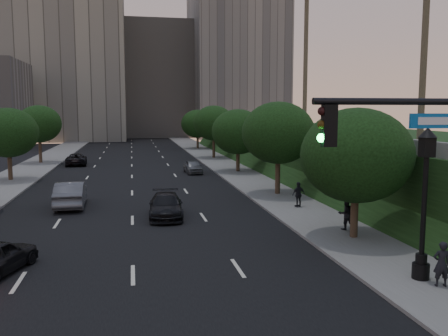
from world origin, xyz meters
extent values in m
cube|color=black|center=(0.00, 30.00, 0.01)|extent=(16.00, 140.00, 0.02)
cube|color=slate|center=(10.25, 30.00, 0.07)|extent=(4.50, 140.00, 0.15)
cube|color=slate|center=(-10.25, 30.00, 0.07)|extent=(4.50, 140.00, 0.15)
cube|color=black|center=(22.00, 28.00, 2.00)|extent=(18.00, 90.00, 4.00)
cube|color=slate|center=(13.50, 28.00, 4.35)|extent=(0.35, 90.00, 0.70)
cube|color=gray|center=(-14.00, 92.00, 16.00)|extent=(26.00, 20.00, 32.00)
cube|color=gray|center=(6.00, 102.00, 13.00)|extent=(22.00, 18.00, 26.00)
cube|color=gray|center=(24.00, 96.00, 18.00)|extent=(20.00, 22.00, 36.00)
cylinder|color=#38281C|center=(10.30, 8.00, 1.43)|extent=(0.36, 0.36, 2.86)
ellipsoid|color=black|center=(10.30, 8.00, 4.03)|extent=(5.20, 5.20, 4.42)
cylinder|color=#38281C|center=(10.30, 20.00, 1.61)|extent=(0.36, 0.36, 3.21)
ellipsoid|color=black|center=(10.30, 20.00, 4.53)|extent=(5.20, 5.20, 4.42)
cylinder|color=#38281C|center=(10.30, 33.00, 1.43)|extent=(0.36, 0.36, 2.86)
ellipsoid|color=black|center=(10.30, 33.00, 4.03)|extent=(5.20, 5.20, 4.42)
cylinder|color=#38281C|center=(10.30, 47.00, 1.61)|extent=(0.36, 0.36, 3.21)
ellipsoid|color=black|center=(10.30, 47.00, 4.53)|extent=(5.20, 5.20, 4.42)
cylinder|color=#38281C|center=(10.30, 62.00, 1.43)|extent=(0.36, 0.36, 2.86)
ellipsoid|color=black|center=(10.30, 62.00, 4.03)|extent=(5.20, 5.20, 4.42)
cylinder|color=#38281C|center=(-10.30, 31.00, 1.50)|extent=(0.36, 0.36, 2.99)
ellipsoid|color=black|center=(-10.30, 31.00, 4.22)|extent=(5.00, 5.00, 4.25)
cylinder|color=#38281C|center=(-10.30, 45.00, 1.63)|extent=(0.36, 0.36, 3.26)
ellipsoid|color=black|center=(-10.30, 45.00, 4.59)|extent=(5.00, 5.00, 4.25)
cylinder|color=#4C4233|center=(17.50, 14.00, 10.00)|extent=(0.40, 0.40, 12.00)
cylinder|color=#4C4233|center=(16.00, 30.00, 11.25)|extent=(0.40, 0.40, 14.50)
cylinder|color=black|center=(6.76, -2.25, 6.30)|extent=(5.40, 0.16, 0.16)
cube|color=black|center=(4.46, -2.25, 5.75)|extent=(0.32, 0.22, 0.95)
sphere|color=black|center=(4.28, -2.25, 6.08)|extent=(0.20, 0.20, 0.20)
sphere|color=#3F2B0A|center=(4.28, -2.25, 5.78)|extent=(0.20, 0.20, 0.20)
sphere|color=#19F24C|center=(4.28, -2.25, 5.48)|extent=(0.20, 0.20, 0.20)
cube|color=#0D62AE|center=(7.16, -2.25, 5.85)|extent=(1.40, 0.05, 0.35)
cylinder|color=black|center=(10.06, 2.31, 0.35)|extent=(0.60, 0.60, 0.70)
cylinder|color=black|center=(10.06, 2.31, 0.85)|extent=(0.40, 0.40, 0.40)
cylinder|color=black|center=(10.06, 2.31, 2.80)|extent=(0.18, 0.18, 3.60)
cube|color=black|center=(10.06, 2.31, 4.85)|extent=(0.42, 0.42, 0.70)
cone|color=black|center=(10.06, 2.31, 5.35)|extent=(0.64, 0.64, 0.35)
sphere|color=black|center=(10.06, 2.31, 5.55)|extent=(0.14, 0.14, 0.14)
imported|color=#57595E|center=(-3.82, 18.61, 0.82)|extent=(1.91, 5.02, 1.63)
imported|color=black|center=(-6.09, 42.63, 0.66)|extent=(2.54, 4.93, 1.33)
imported|color=black|center=(1.91, 14.51, 0.67)|extent=(2.16, 4.73, 1.34)
imported|color=slate|center=(5.86, 33.31, 0.64)|extent=(1.71, 3.85, 1.29)
imported|color=black|center=(10.29, 1.53, 0.93)|extent=(0.63, 0.47, 1.56)
imported|color=black|center=(10.53, 9.37, 0.96)|extent=(0.80, 0.63, 1.62)
imported|color=black|center=(10.15, 15.20, 0.93)|extent=(0.98, 0.62, 1.56)
camera|label=1|loc=(0.08, -12.31, 6.09)|focal=38.00mm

